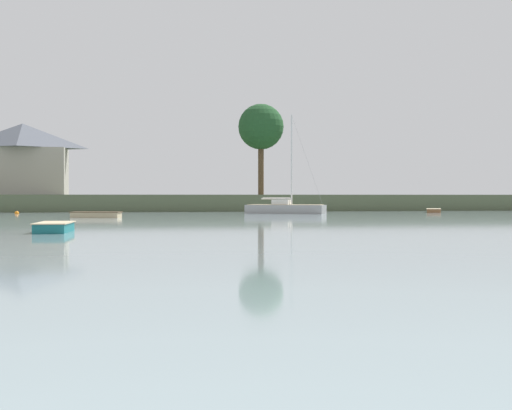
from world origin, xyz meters
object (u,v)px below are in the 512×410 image
Objects in this scene: dinghy_wood at (434,211)px; sailboat_grey at (285,211)px; dinghy_teal at (54,229)px; mooring_buoy_orange at (17,213)px; dinghy_sand at (96,216)px.

dinghy_wood is 16.07m from sailboat_grey.
dinghy_teal is 1.09× the size of dinghy_wood.
sailboat_grey is 22.27× the size of mooring_buoy_orange.
sailboat_grey is (17.92, 31.74, 0.07)m from dinghy_teal.
dinghy_teal is 47.79m from dinghy_wood.
dinghy_sand is 1.21× the size of dinghy_wood.
dinghy_wood is at bearing 7.06° from sailboat_grey.
dinghy_sand is 35.13m from dinghy_wood.
dinghy_teal reaches higher than dinghy_sand.
dinghy_sand is 22.00m from dinghy_teal.
dinghy_sand is at bearing -150.39° from sailboat_grey.
dinghy_sand reaches higher than dinghy_wood.
dinghy_teal is at bearing -119.44° from sailboat_grey.
dinghy_teal is at bearing -91.96° from dinghy_sand.
dinghy_sand is 19.74m from sailboat_grey.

